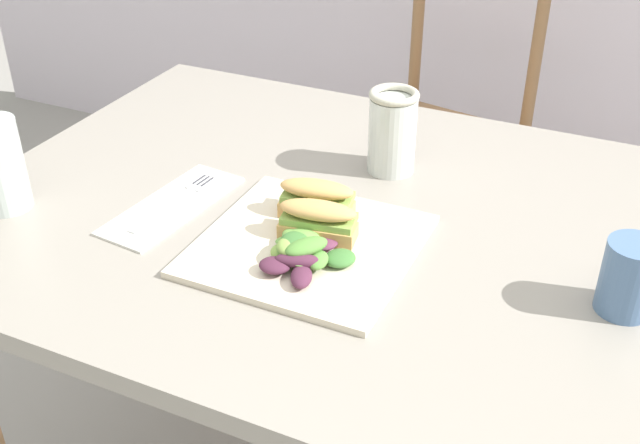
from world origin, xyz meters
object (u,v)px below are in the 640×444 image
(dining_table, at_px, (351,288))
(bottle_cold_brew, at_px, (0,167))
(chair_wooden_far, at_px, (443,135))
(cup_extra_side, at_px, (629,278))
(sandwich_half_back, at_px, (317,198))
(fork_on_napkin, at_px, (180,198))
(mason_jar_iced_tea, at_px, (392,135))
(plate_lunch, at_px, (308,245))
(sandwich_half_front, at_px, (318,220))

(dining_table, height_order, bottle_cold_brew, bottle_cold_brew)
(chair_wooden_far, height_order, cup_extra_side, chair_wooden_far)
(chair_wooden_far, distance_m, bottle_cold_brew, 1.22)
(chair_wooden_far, relative_size, cup_extra_side, 9.08)
(dining_table, distance_m, bottle_cold_brew, 0.55)
(sandwich_half_back, height_order, bottle_cold_brew, bottle_cold_brew)
(fork_on_napkin, height_order, mason_jar_iced_tea, mason_jar_iced_tea)
(dining_table, bearing_deg, plate_lunch, -102.21)
(dining_table, xyz_separation_m, plate_lunch, (-0.02, -0.11, 0.14))
(chair_wooden_far, height_order, sandwich_half_front, chair_wooden_far)
(plate_lunch, distance_m, sandwich_half_front, 0.04)
(fork_on_napkin, bearing_deg, sandwich_half_back, 9.83)
(plate_lunch, xyz_separation_m, sandwich_half_back, (-0.02, 0.07, 0.03))
(dining_table, bearing_deg, chair_wooden_far, 97.52)
(fork_on_napkin, bearing_deg, dining_table, 15.80)
(chair_wooden_far, bearing_deg, bottle_cold_brew, -107.91)
(dining_table, relative_size, sandwich_half_back, 10.29)
(cup_extra_side, bearing_deg, plate_lunch, -174.21)
(dining_table, height_order, mason_jar_iced_tea, mason_jar_iced_tea)
(bottle_cold_brew, bearing_deg, mason_jar_iced_tea, 36.31)
(sandwich_half_back, relative_size, bottle_cold_brew, 0.58)
(sandwich_half_back, distance_m, cup_extra_side, 0.43)
(chair_wooden_far, relative_size, mason_jar_iced_tea, 6.38)
(mason_jar_iced_tea, distance_m, cup_extra_side, 0.45)
(dining_table, bearing_deg, fork_on_napkin, -164.20)
(fork_on_napkin, height_order, bottle_cold_brew, bottle_cold_brew)
(dining_table, distance_m, sandwich_half_front, 0.19)
(chair_wooden_far, relative_size, bottle_cold_brew, 4.46)
(plate_lunch, relative_size, sandwich_half_back, 2.53)
(sandwich_half_front, height_order, fork_on_napkin, sandwich_half_front)
(dining_table, height_order, chair_wooden_far, chair_wooden_far)
(dining_table, bearing_deg, sandwich_half_front, -100.06)
(chair_wooden_far, height_order, sandwich_half_back, chair_wooden_far)
(mason_jar_iced_tea, xyz_separation_m, cup_extra_side, (0.39, -0.22, -0.01))
(sandwich_half_front, bearing_deg, dining_table, 79.94)
(mason_jar_iced_tea, bearing_deg, bottle_cold_brew, -143.69)
(plate_lunch, relative_size, sandwich_half_front, 2.53)
(chair_wooden_far, bearing_deg, plate_lunch, -84.52)
(dining_table, relative_size, fork_on_napkin, 6.28)
(fork_on_napkin, bearing_deg, mason_jar_iced_tea, 42.22)
(sandwich_half_back, height_order, cup_extra_side, cup_extra_side)
(fork_on_napkin, xyz_separation_m, bottle_cold_brew, (-0.22, -0.12, 0.06))
(sandwich_half_back, xyz_separation_m, bottle_cold_brew, (-0.44, -0.16, 0.03))
(fork_on_napkin, relative_size, cup_extra_side, 1.94)
(plate_lunch, distance_m, sandwich_half_back, 0.08)
(chair_wooden_far, distance_m, cup_extra_side, 1.15)
(sandwich_half_front, relative_size, bottle_cold_brew, 0.58)
(sandwich_half_front, bearing_deg, mason_jar_iced_tea, 86.45)
(chair_wooden_far, bearing_deg, mason_jar_iced_tea, -80.94)
(fork_on_napkin, distance_m, bottle_cold_brew, 0.26)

